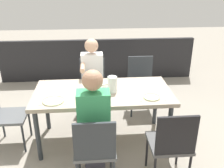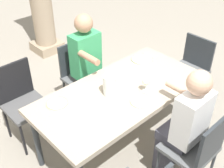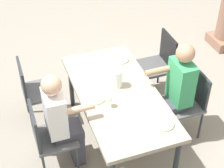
% 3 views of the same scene
% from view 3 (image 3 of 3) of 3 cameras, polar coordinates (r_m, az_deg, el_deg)
% --- Properties ---
extents(ground_plane, '(16.00, 16.00, 0.00)m').
position_cam_3_polar(ground_plane, '(4.64, 0.84, -8.62)').
color(ground_plane, gray).
extents(dining_table, '(1.80, 0.88, 0.77)m').
position_cam_3_polar(dining_table, '(4.16, 0.93, -2.12)').
color(dining_table, tan).
rests_on(dining_table, ground).
extents(chair_west_north, '(0.44, 0.44, 0.93)m').
position_cam_3_polar(chair_west_north, '(5.03, 7.42, 3.51)').
color(chair_west_north, '#4F4F50').
rests_on(chair_west_north, ground).
extents(chair_west_south, '(0.44, 0.44, 0.92)m').
position_cam_3_polar(chair_west_south, '(4.63, -12.12, -0.67)').
color(chair_west_south, '#5B5E61').
rests_on(chair_west_south, ground).
extents(chair_mid_north, '(0.44, 0.44, 0.90)m').
position_cam_3_polar(chair_mid_north, '(4.49, 11.83, -2.38)').
color(chair_mid_north, '#5B5E61').
rests_on(chair_mid_north, ground).
extents(chair_mid_south, '(0.44, 0.44, 0.90)m').
position_cam_3_polar(chair_mid_south, '(4.04, -10.07, -7.83)').
color(chair_mid_south, '#5B5E61').
rests_on(chair_mid_south, ground).
extents(diner_woman_green, '(0.35, 0.50, 1.33)m').
position_cam_3_polar(diner_woman_green, '(4.28, 9.85, -1.01)').
color(diner_woman_green, '#3F3F4C').
rests_on(diner_woman_green, ground).
extents(diner_man_white, '(0.35, 0.50, 1.29)m').
position_cam_3_polar(diner_man_white, '(3.93, -7.84, -5.54)').
color(diner_man_white, '#3F3F4C').
rests_on(diner_man_white, ground).
extents(plate_0, '(0.20, 0.20, 0.02)m').
position_cam_3_polar(plate_0, '(4.62, 1.37, 3.87)').
color(plate_0, silver).
rests_on(plate_0, dining_table).
extents(fork_0, '(0.03, 0.17, 0.01)m').
position_cam_3_polar(fork_0, '(4.74, 0.72, 4.79)').
color(fork_0, silver).
rests_on(fork_0, dining_table).
extents(spoon_0, '(0.03, 0.17, 0.01)m').
position_cam_3_polar(spoon_0, '(4.51, 2.04, 2.77)').
color(spoon_0, silver).
rests_on(spoon_0, dining_table).
extents(plate_1, '(0.22, 0.22, 0.02)m').
position_cam_3_polar(plate_1, '(4.03, -2.61, -2.24)').
color(plate_1, white).
rests_on(plate_1, dining_table).
extents(wine_glass_1, '(0.07, 0.07, 0.15)m').
position_cam_3_polar(wine_glass_1, '(3.87, -0.49, -2.38)').
color(wine_glass_1, white).
rests_on(wine_glass_1, dining_table).
extents(fork_1, '(0.02, 0.17, 0.01)m').
position_cam_3_polar(fork_1, '(4.14, -3.24, -1.01)').
color(fork_1, silver).
rests_on(fork_1, dining_table).
extents(spoon_1, '(0.03, 0.17, 0.01)m').
position_cam_3_polar(spoon_1, '(3.93, -1.95, -3.66)').
color(spoon_1, silver).
rests_on(spoon_1, dining_table).
extents(plate_2, '(0.26, 0.26, 0.02)m').
position_cam_3_polar(plate_2, '(3.78, 7.85, -6.06)').
color(plate_2, silver).
rests_on(plate_2, dining_table).
extents(fork_2, '(0.03, 0.17, 0.01)m').
position_cam_3_polar(fork_2, '(3.88, 6.88, -4.66)').
color(fork_2, silver).
rests_on(fork_2, dining_table).
extents(spoon_2, '(0.02, 0.17, 0.01)m').
position_cam_3_polar(spoon_2, '(3.69, 8.86, -7.66)').
color(spoon_2, silver).
rests_on(spoon_2, dining_table).
extents(water_pitcher, '(0.12, 0.12, 0.21)m').
position_cam_3_polar(water_pitcher, '(4.15, 0.82, 0.74)').
color(water_pitcher, white).
rests_on(water_pitcher, dining_table).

